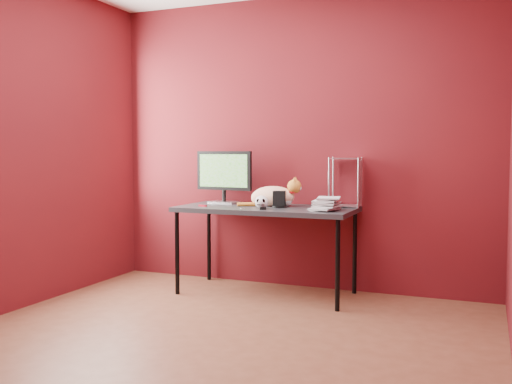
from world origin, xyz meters
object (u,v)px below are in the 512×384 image
at_px(desk, 266,213).
at_px(skull_mug, 262,202).
at_px(monitor, 224,174).
at_px(speaker, 279,200).
at_px(cat, 274,196).
at_px(book_stack, 317,134).

bearing_deg(desk, skull_mug, -81.39).
distance_m(monitor, speaker, 0.65).
height_order(cat, skull_mug, cat).
height_order(desk, book_stack, book_stack).
distance_m(cat, book_stack, 0.69).
xyz_separation_m(monitor, speaker, (0.59, -0.17, -0.20)).
bearing_deg(desk, book_stack, -10.21).
xyz_separation_m(skull_mug, speaker, (0.10, 0.16, 0.01)).
bearing_deg(skull_mug, speaker, 47.79).
xyz_separation_m(cat, skull_mug, (-0.01, -0.25, -0.03)).
bearing_deg(speaker, cat, 120.48).
bearing_deg(cat, book_stack, -26.24).
relative_size(monitor, speaker, 3.90).
distance_m(desk, speaker, 0.17).
relative_size(monitor, book_stack, 0.45).
bearing_deg(desk, speaker, -6.35).
bearing_deg(desk, monitor, 161.71).
xyz_separation_m(desk, book_stack, (0.46, -0.08, 0.66)).
bearing_deg(skull_mug, monitor, 135.71).
distance_m(cat, skull_mug, 0.25).
bearing_deg(book_stack, desk, 169.79).
relative_size(desk, monitor, 2.73).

